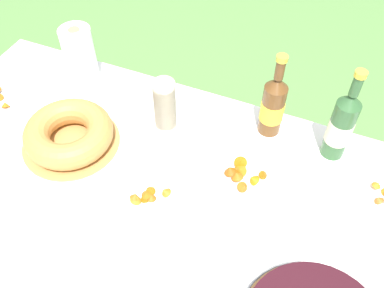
{
  "coord_description": "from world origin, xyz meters",
  "views": [
    {
      "loc": [
        0.35,
        -0.62,
        1.72
      ],
      "look_at": [
        0.02,
        0.17,
        0.74
      ],
      "focal_mm": 40.0,
      "sensor_mm": 36.0,
      "label": 1
    }
  ],
  "objects": [
    {
      "name": "cup_stack",
      "position": [
        -0.12,
        0.25,
        0.78
      ],
      "size": [
        0.07,
        0.07,
        0.19
      ],
      "color": "beige",
      "rests_on": "tablecloth"
    },
    {
      "name": "cider_bottle_green",
      "position": [
        0.42,
        0.35,
        0.81
      ],
      "size": [
        0.07,
        0.07,
        0.33
      ],
      "color": "#2D562D",
      "rests_on": "tablecloth"
    },
    {
      "name": "bundt_cake",
      "position": [
        -0.36,
        0.07,
        0.73
      ],
      "size": [
        0.31,
        0.31,
        0.09
      ],
      "color": "#B78447",
      "rests_on": "tablecloth"
    },
    {
      "name": "tablecloth",
      "position": [
        0.0,
        0.0,
        0.67
      ],
      "size": [
        1.75,
        0.93,
        0.1
      ],
      "color": "white",
      "rests_on": "garden_table"
    },
    {
      "name": "snack_plate_left",
      "position": [
        -0.04,
        -0.04,
        0.69
      ],
      "size": [
        0.21,
        0.21,
        0.05
      ],
      "color": "white",
      "rests_on": "tablecloth"
    },
    {
      "name": "paper_towel_roll",
      "position": [
        -0.5,
        0.36,
        0.79
      ],
      "size": [
        0.11,
        0.11,
        0.21
      ],
      "color": "white",
      "rests_on": "tablecloth"
    },
    {
      "name": "garden_table",
      "position": [
        0.0,
        0.0,
        0.62
      ],
      "size": [
        1.74,
        0.92,
        0.68
      ],
      "color": "brown",
      "rests_on": "ground_plane"
    },
    {
      "name": "snack_plate_far",
      "position": [
        0.18,
        0.15,
        0.7
      ],
      "size": [
        0.22,
        0.22,
        0.06
      ],
      "color": "white",
      "rests_on": "tablecloth"
    },
    {
      "name": "cider_bottle_amber",
      "position": [
        0.2,
        0.37,
        0.8
      ],
      "size": [
        0.08,
        0.08,
        0.3
      ],
      "color": "brown",
      "rests_on": "tablecloth"
    }
  ]
}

